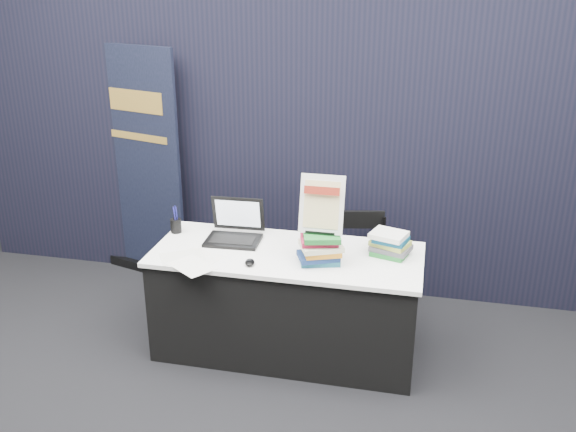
# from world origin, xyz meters

# --- Properties ---
(floor) EXTENTS (8.00, 8.00, 0.00)m
(floor) POSITION_xyz_m (0.00, 0.00, 0.00)
(floor) COLOR black
(floor) RESTS_ON ground
(wall_back) EXTENTS (8.00, 0.02, 3.50)m
(wall_back) POSITION_xyz_m (0.00, 4.00, 1.75)
(wall_back) COLOR beige
(wall_back) RESTS_ON floor
(drape_partition) EXTENTS (6.00, 0.08, 2.40)m
(drape_partition) POSITION_xyz_m (0.00, 1.60, 1.20)
(drape_partition) COLOR black
(drape_partition) RESTS_ON floor
(display_table) EXTENTS (1.80, 0.75, 0.75)m
(display_table) POSITION_xyz_m (0.00, 0.55, 0.38)
(display_table) COLOR black
(display_table) RESTS_ON floor
(laptop) EXTENTS (0.38, 0.31, 0.28)m
(laptop) POSITION_xyz_m (-0.40, 0.69, 0.82)
(laptop) COLOR black
(laptop) RESTS_ON display_table
(mouse) EXTENTS (0.09, 0.11, 0.03)m
(mouse) POSITION_xyz_m (-0.19, 0.32, 0.77)
(mouse) COLOR black
(mouse) RESTS_ON display_table
(brochure_left) EXTENTS (0.35, 0.32, 0.00)m
(brochure_left) POSITION_xyz_m (-0.65, 0.33, 0.75)
(brochure_left) COLOR white
(brochure_left) RESTS_ON display_table
(brochure_mid) EXTENTS (0.35, 0.33, 0.00)m
(brochure_mid) POSITION_xyz_m (-0.54, 0.22, 0.75)
(brochure_mid) COLOR white
(brochure_mid) RESTS_ON display_table
(brochure_right) EXTENTS (0.32, 0.27, 0.00)m
(brochure_right) POSITION_xyz_m (-0.54, 0.35, 0.75)
(brochure_right) COLOR white
(brochure_right) RESTS_ON display_table
(pen_cup) EXTENTS (0.08, 0.08, 0.10)m
(pen_cup) POSITION_xyz_m (-0.85, 0.71, 0.80)
(pen_cup) COLOR black
(pen_cup) RESTS_ON display_table
(book_stack_tall) EXTENTS (0.30, 0.26, 0.20)m
(book_stack_tall) POSITION_xyz_m (0.24, 0.44, 0.85)
(book_stack_tall) COLOR #184D5E
(book_stack_tall) RESTS_ON display_table
(book_stack_short) EXTENTS (0.27, 0.24, 0.16)m
(book_stack_short) POSITION_xyz_m (0.67, 0.66, 0.83)
(book_stack_short) COLOR #1D6F2A
(book_stack_short) RESTS_ON display_table
(info_sign) EXTENTS (0.28, 0.14, 0.38)m
(info_sign) POSITION_xyz_m (0.24, 0.47, 1.14)
(info_sign) COLOR black
(info_sign) RESTS_ON book_stack_tall
(pullup_banner) EXTENTS (0.83, 0.33, 1.96)m
(pullup_banner) POSITION_xyz_m (-1.46, 1.50, 0.87)
(pullup_banner) COLOR black
(pullup_banner) RESTS_ON floor
(stacking_chair) EXTENTS (0.42, 0.43, 0.80)m
(stacking_chair) POSITION_xyz_m (0.42, 1.17, 0.44)
(stacking_chair) COLOR black
(stacking_chair) RESTS_ON floor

